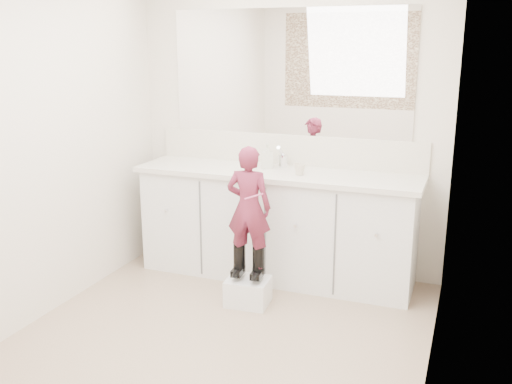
% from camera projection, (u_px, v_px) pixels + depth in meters
% --- Properties ---
extents(floor, '(3.00, 3.00, 0.00)m').
position_uv_depth(floor, '(213.00, 345.00, 3.64)').
color(floor, '#856E57').
rests_on(floor, ground).
extents(wall_back, '(2.60, 0.00, 2.60)m').
position_uv_depth(wall_back, '(288.00, 127.00, 4.69)').
color(wall_back, beige).
rests_on(wall_back, floor).
extents(wall_front, '(2.60, 0.00, 2.60)m').
position_uv_depth(wall_front, '(23.00, 242.00, 1.98)').
color(wall_front, beige).
rests_on(wall_front, floor).
extents(wall_left, '(0.00, 3.00, 3.00)m').
position_uv_depth(wall_left, '(33.00, 147.00, 3.79)').
color(wall_left, beige).
rests_on(wall_left, floor).
extents(wall_right, '(0.00, 3.00, 3.00)m').
position_uv_depth(wall_right, '(442.00, 179.00, 2.88)').
color(wall_right, beige).
rests_on(wall_right, floor).
extents(vanity_cabinet, '(2.20, 0.55, 0.85)m').
position_uv_depth(vanity_cabinet, '(276.00, 226.00, 4.64)').
color(vanity_cabinet, silver).
rests_on(vanity_cabinet, floor).
extents(countertop, '(2.28, 0.58, 0.04)m').
position_uv_depth(countertop, '(276.00, 173.00, 4.51)').
color(countertop, beige).
rests_on(countertop, vanity_cabinet).
extents(backsplash, '(2.28, 0.03, 0.25)m').
position_uv_depth(backsplash, '(287.00, 150.00, 4.72)').
color(backsplash, beige).
rests_on(backsplash, countertop).
extents(mirror, '(2.00, 0.02, 1.00)m').
position_uv_depth(mirror, '(289.00, 73.00, 4.57)').
color(mirror, white).
rests_on(mirror, wall_back).
extents(dot_panel, '(2.00, 0.01, 1.20)m').
position_uv_depth(dot_panel, '(11.00, 112.00, 1.88)').
color(dot_panel, '#472819').
rests_on(dot_panel, wall_front).
extents(faucet, '(0.08, 0.08, 0.10)m').
position_uv_depth(faucet, '(283.00, 161.00, 4.64)').
color(faucet, silver).
rests_on(faucet, countertop).
extents(cup, '(0.10, 0.10, 0.09)m').
position_uv_depth(cup, '(300.00, 169.00, 4.36)').
color(cup, beige).
rests_on(cup, countertop).
extents(soap_bottle, '(0.12, 0.12, 0.20)m').
position_uv_depth(soap_bottle, '(267.00, 156.00, 4.59)').
color(soap_bottle, beige).
rests_on(soap_bottle, countertop).
extents(step_stool, '(0.32, 0.28, 0.20)m').
position_uv_depth(step_stool, '(248.00, 291.00, 4.20)').
color(step_stool, silver).
rests_on(step_stool, floor).
extents(boot_left, '(0.11, 0.18, 0.26)m').
position_uv_depth(boot_left, '(239.00, 260.00, 4.18)').
color(boot_left, black).
rests_on(boot_left, step_stool).
extents(boot_right, '(0.11, 0.18, 0.26)m').
position_uv_depth(boot_right, '(259.00, 263.00, 4.13)').
color(boot_right, black).
rests_on(boot_right, step_stool).
extents(toddler, '(0.34, 0.24, 0.89)m').
position_uv_depth(toddler, '(249.00, 207.00, 4.05)').
color(toddler, '#A8335E').
rests_on(toddler, step_stool).
extents(toothbrush, '(0.14, 0.02, 0.06)m').
position_uv_depth(toothbrush, '(254.00, 196.00, 3.93)').
color(toothbrush, '#D05083').
rests_on(toothbrush, toddler).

